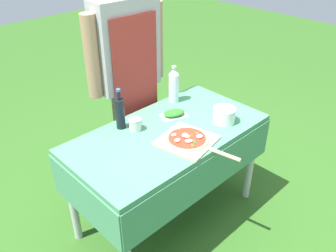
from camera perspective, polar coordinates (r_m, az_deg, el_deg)
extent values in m
plane|color=#2D5B1E|center=(2.81, -0.04, -14.02)|extent=(12.00, 12.00, 0.00)
cube|color=#478960|center=(2.34, -0.04, -1.23)|extent=(1.33, 0.70, 0.04)
cube|color=#478960|center=(2.24, 6.32, -8.17)|extent=(1.33, 0.01, 0.28)
cube|color=#478960|center=(2.65, -5.36, -1.09)|extent=(1.33, 0.01, 0.28)
cube|color=#478960|center=(2.13, -13.43, -11.65)|extent=(0.01, 0.70, 0.28)
cube|color=#478960|center=(2.86, 9.67, 1.21)|extent=(0.01, 0.70, 0.28)
cylinder|color=#B7B7BC|center=(2.14, -6.72, -19.25)|extent=(0.05, 0.05, 0.72)
cylinder|color=#B7B7BC|center=(2.80, 13.16, -5.36)|extent=(0.05, 0.05, 0.72)
cylinder|color=#B7B7BC|center=(2.49, -15.17, -11.23)|extent=(0.05, 0.05, 0.72)
cylinder|color=#B7B7BC|center=(3.08, 4.33, -0.78)|extent=(0.05, 0.05, 0.72)
cylinder|color=#70604C|center=(2.96, -4.51, -0.71)|extent=(0.13, 0.13, 0.86)
cylinder|color=#70604C|center=(2.88, -7.26, -1.88)|extent=(0.13, 0.13, 0.86)
cube|color=#99999E|center=(2.59, -6.79, 12.90)|extent=(0.48, 0.23, 0.65)
cube|color=#9E2D28|center=(2.59, -5.10, 7.25)|extent=(0.37, 0.03, 0.94)
cylinder|color=#A37A5B|center=(2.75, -1.90, 13.59)|extent=(0.10, 0.10, 0.58)
cylinder|color=#A37A5B|center=(2.47, -12.10, 10.75)|extent=(0.10, 0.10, 0.58)
cube|color=#D1B27F|center=(2.23, 3.05, -2.34)|extent=(0.38, 0.38, 0.01)
cylinder|color=#D1B27F|center=(2.13, 9.06, -4.54)|extent=(0.06, 0.21, 0.02)
cylinder|color=beige|center=(2.23, 3.06, -2.08)|extent=(0.27, 0.27, 0.01)
cylinder|color=red|center=(2.22, 3.07, -1.90)|extent=(0.24, 0.24, 0.00)
ellipsoid|color=white|center=(2.22, 3.08, -1.69)|extent=(0.04, 0.04, 0.01)
ellipsoid|color=white|center=(2.18, 3.47, -2.37)|extent=(0.05, 0.05, 0.02)
ellipsoid|color=white|center=(2.22, 5.08, -1.66)|extent=(0.05, 0.04, 0.02)
ellipsoid|color=white|center=(2.22, 2.76, -1.47)|extent=(0.06, 0.06, 0.02)
ellipsoid|color=white|center=(2.23, 0.95, -1.42)|extent=(0.04, 0.03, 0.01)
ellipsoid|color=white|center=(2.18, 1.51, -2.28)|extent=(0.04, 0.03, 0.02)
ellipsoid|color=white|center=(2.17, 3.27, -2.40)|extent=(0.05, 0.05, 0.02)
ellipsoid|color=#286B23|center=(2.18, 4.21, -2.51)|extent=(0.04, 0.04, 0.00)
ellipsoid|color=#286B23|center=(2.30, 1.81, -0.51)|extent=(0.02, 0.03, 0.00)
ellipsoid|color=#286B23|center=(2.15, 3.95, -3.08)|extent=(0.03, 0.03, 0.00)
ellipsoid|color=#286B23|center=(2.26, 4.71, -1.13)|extent=(0.01, 0.03, 0.00)
ellipsoid|color=#286B23|center=(2.23, 3.52, -1.57)|extent=(0.04, 0.02, 0.00)
ellipsoid|color=#286B23|center=(2.25, 5.01, -1.42)|extent=(0.04, 0.03, 0.00)
cylinder|color=black|center=(2.34, -7.69, 1.95)|extent=(0.06, 0.06, 0.21)
cylinder|color=black|center=(2.28, -7.92, 4.87)|extent=(0.02, 0.02, 0.06)
cylinder|color=#335BB2|center=(2.26, -7.99, 5.71)|extent=(0.03, 0.03, 0.02)
cylinder|color=silver|center=(2.65, 0.93, 6.12)|extent=(0.08, 0.08, 0.22)
cone|color=silver|center=(2.60, 0.96, 8.75)|extent=(0.08, 0.08, 0.05)
cylinder|color=silver|center=(2.58, 0.96, 9.41)|extent=(0.03, 0.03, 0.02)
cube|color=silver|center=(2.50, 0.97, 1.67)|extent=(0.21, 0.17, 0.01)
ellipsoid|color=#286B23|center=(2.49, 0.98, 2.09)|extent=(0.18, 0.15, 0.04)
cylinder|color=silver|center=(2.44, 9.01, 1.73)|extent=(0.15, 0.15, 0.10)
cylinder|color=silver|center=(2.34, -5.28, 0.16)|extent=(0.08, 0.08, 0.07)
cylinder|color=red|center=(2.34, -5.27, -0.06)|extent=(0.07, 0.07, 0.05)
cylinder|color=#B7B2A3|center=(2.32, -5.33, 1.01)|extent=(0.08, 0.08, 0.01)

